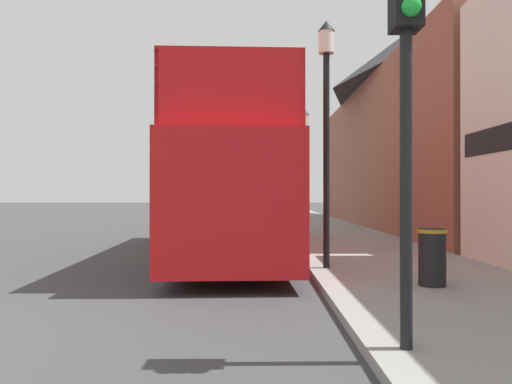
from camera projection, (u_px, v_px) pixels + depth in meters
ground_plane at (164, 226)px, 26.13m from camera, size 144.00×144.00×0.00m
sidewalk at (321, 228)px, 23.14m from camera, size 3.95×108.00×0.14m
brick_terrace_rear at (417, 126)px, 24.65m from camera, size 6.00×23.88×10.07m
tour_bus at (230, 189)px, 13.76m from camera, size 3.07×11.49×4.14m
parked_car_ahead_of_bus at (254, 216)px, 21.42m from camera, size 1.91×4.57×1.50m
traffic_signal at (406, 52)px, 4.86m from camera, size 0.28×0.42×3.97m
lamp_post_nearest at (325, 99)px, 10.21m from camera, size 0.35×0.35×5.07m
lamp_post_second at (303, 148)px, 17.39m from camera, size 0.35×0.35×4.49m
litter_bin at (431, 255)px, 8.21m from camera, size 0.48×0.48×0.94m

